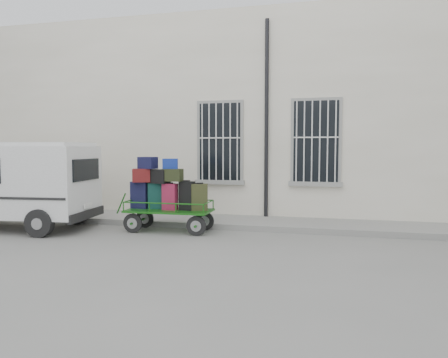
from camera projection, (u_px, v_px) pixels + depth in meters
ground at (203, 241)px, 9.71m from camera, size 80.00×80.00×0.00m
building at (250, 121)px, 14.81m from camera, size 24.00×5.15×6.00m
sidewalk at (227, 222)px, 11.83m from camera, size 24.00×1.70×0.15m
luggage_cart at (166, 195)px, 10.80m from camera, size 2.48×0.98×1.85m
van at (7, 180)px, 11.13m from camera, size 4.54×2.33×2.21m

